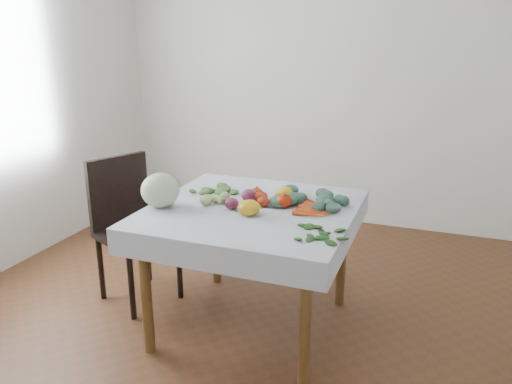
# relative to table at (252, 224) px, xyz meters

# --- Properties ---
(ground) EXTENTS (4.00, 4.00, 0.00)m
(ground) POSITION_rel_table_xyz_m (0.00, 0.00, -0.65)
(ground) COLOR #59301C
(back_wall) EXTENTS (4.00, 0.04, 2.70)m
(back_wall) POSITION_rel_table_xyz_m (0.00, 2.00, 0.70)
(back_wall) COLOR silver
(back_wall) RESTS_ON ground
(table) EXTENTS (1.00, 1.00, 0.75)m
(table) POSITION_rel_table_xyz_m (0.00, 0.00, 0.00)
(table) COLOR brown
(table) RESTS_ON ground
(tablecloth) EXTENTS (1.12, 1.12, 0.01)m
(tablecloth) POSITION_rel_table_xyz_m (0.00, 0.00, 0.10)
(tablecloth) COLOR white
(tablecloth) RESTS_ON table
(chair) EXTENTS (0.56, 0.56, 0.94)m
(chair) POSITION_rel_table_xyz_m (-0.89, 0.09, -0.12)
(chair) COLOR black
(chair) RESTS_ON ground
(cabbage) EXTENTS (0.27, 0.27, 0.19)m
(cabbage) POSITION_rel_table_xyz_m (-0.48, -0.17, 0.20)
(cabbage) COLOR #B4C4A4
(cabbage) RESTS_ON tablecloth
(tomato_a) EXTENTS (0.10, 0.10, 0.07)m
(tomato_a) POSITION_rel_table_xyz_m (0.02, 0.09, 0.14)
(tomato_a) COLOR #AB210B
(tomato_a) RESTS_ON tablecloth
(tomato_b) EXTENTS (0.12, 0.12, 0.08)m
(tomato_b) POSITION_rel_table_xyz_m (0.17, 0.06, 0.14)
(tomato_b) COLOR #AB210B
(tomato_b) RESTS_ON tablecloth
(tomato_c) EXTENTS (0.09, 0.09, 0.07)m
(tomato_c) POSITION_rel_table_xyz_m (-0.03, 0.15, 0.14)
(tomato_c) COLOR #AB210B
(tomato_c) RESTS_ON tablecloth
(tomato_d) EXTENTS (0.08, 0.08, 0.06)m
(tomato_d) POSITION_rel_table_xyz_m (0.06, 0.03, 0.13)
(tomato_d) COLOR #AB210B
(tomato_d) RESTS_ON tablecloth
(heirloom_back) EXTENTS (0.12, 0.12, 0.07)m
(heirloom_back) POSITION_rel_table_xyz_m (0.12, 0.20, 0.14)
(heirloom_back) COLOR gold
(heirloom_back) RESTS_ON tablecloth
(heirloom_front) EXTENTS (0.14, 0.14, 0.08)m
(heirloom_front) POSITION_rel_table_xyz_m (0.03, -0.13, 0.14)
(heirloom_front) COLOR gold
(heirloom_front) RESTS_ON tablecloth
(onion_a) EXTENTS (0.10, 0.10, 0.07)m
(onion_a) POSITION_rel_table_xyz_m (-0.09, -0.07, 0.14)
(onion_a) COLOR #4F162E
(onion_a) RESTS_ON tablecloth
(onion_b) EXTENTS (0.11, 0.11, 0.08)m
(onion_b) POSITION_rel_table_xyz_m (-0.05, 0.08, 0.14)
(onion_b) COLOR #4F162E
(onion_b) RESTS_ON tablecloth
(tomatillo_cluster) EXTENTS (0.17, 0.12, 0.05)m
(tomatillo_cluster) POSITION_rel_table_xyz_m (-0.20, -0.03, 0.13)
(tomatillo_cluster) COLOR #B3CE77
(tomatillo_cluster) RESTS_ON tablecloth
(carrot_bunch) EXTENTS (0.19, 0.26, 0.03)m
(carrot_bunch) POSITION_rel_table_xyz_m (0.35, 0.05, 0.12)
(carrot_bunch) COLOR #CA4E16
(carrot_bunch) RESTS_ON tablecloth
(kale_bunch) EXTENTS (0.38, 0.34, 0.05)m
(kale_bunch) POSITION_rel_table_xyz_m (0.30, 0.20, 0.13)
(kale_bunch) COLOR #3D6453
(kale_bunch) RESTS_ON tablecloth
(basil_bunch) EXTENTS (0.27, 0.20, 0.01)m
(basil_bunch) POSITION_rel_table_xyz_m (0.47, -0.27, 0.11)
(basil_bunch) COLOR #184916
(basil_bunch) RESTS_ON tablecloth
(dill_bunch) EXTENTS (0.29, 0.22, 0.03)m
(dill_bunch) POSITION_rel_table_xyz_m (-0.31, 0.17, 0.12)
(dill_bunch) COLOR #4A853D
(dill_bunch) RESTS_ON tablecloth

